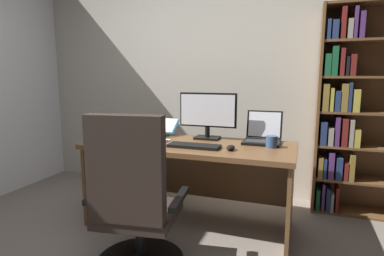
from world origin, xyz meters
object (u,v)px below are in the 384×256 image
object	(u,v)px
open_binder	(120,142)
keyboard	(194,146)
laptop	(263,136)
reading_stand_with_book	(163,127)
coffee_mug	(272,142)
bookshelf	(360,113)
desk	(192,163)
monitor	(208,115)
computer_mouse	(231,148)
notepad	(158,141)
office_chair	(134,209)
pen	(160,140)

from	to	relation	value
open_binder	keyboard	bearing A→B (deg)	-5.10
laptop	reading_stand_with_book	size ratio (longest dim) A/B	1.17
keyboard	coffee_mug	xyz separation A→B (m)	(0.59, 0.21, 0.04)
bookshelf	open_binder	distance (m)	2.19
desk	monitor	distance (m)	0.45
reading_stand_with_book	open_binder	bearing A→B (deg)	-111.04
keyboard	coffee_mug	world-z (taller)	coffee_mug
computer_mouse	open_binder	size ratio (longest dim) A/B	0.20
bookshelf	reading_stand_with_book	bearing A→B (deg)	-164.90
laptop	computer_mouse	distance (m)	0.43
desk	keyboard	xyz separation A→B (m)	(0.09, -0.22, 0.21)
notepad	office_chair	bearing A→B (deg)	-76.20
bookshelf	notepad	size ratio (longest dim) A/B	9.24
desk	keyboard	bearing A→B (deg)	-67.09
notepad	coffee_mug	world-z (taller)	coffee_mug
bookshelf	keyboard	bearing A→B (deg)	-145.37
laptop	pen	size ratio (longest dim) A/B	2.25
reading_stand_with_book	keyboard	bearing A→B (deg)	-42.19
notepad	pen	xyz separation A→B (m)	(0.02, 0.00, 0.01)
bookshelf	notepad	bearing A→B (deg)	-154.61
keyboard	coffee_mug	size ratio (longest dim) A/B	4.42
bookshelf	reading_stand_with_book	distance (m)	1.84
keyboard	notepad	size ratio (longest dim) A/B	2.00
desk	open_binder	size ratio (longest dim) A/B	3.32
office_chair	coffee_mug	world-z (taller)	office_chair
computer_mouse	pen	distance (m)	0.66
office_chair	keyboard	bearing A→B (deg)	66.54
monitor	pen	size ratio (longest dim) A/B	3.78
keyboard	open_binder	size ratio (longest dim) A/B	0.79
open_binder	notepad	distance (m)	0.32
laptop	pen	bearing A→B (deg)	-161.67
bookshelf	coffee_mug	xyz separation A→B (m)	(-0.72, -0.70, -0.18)
keyboard	desk	bearing A→B (deg)	112.91
monitor	desk	bearing A→B (deg)	-119.27
keyboard	pen	size ratio (longest dim) A/B	3.00
desk	laptop	distance (m)	0.66
desk	monitor	bearing A→B (deg)	60.73
desk	notepad	distance (m)	0.36
monitor	reading_stand_with_book	bearing A→B (deg)	174.50
monitor	coffee_mug	size ratio (longest dim) A/B	5.56
bookshelf	pen	size ratio (longest dim) A/B	13.86
bookshelf	pen	bearing A→B (deg)	-154.34
desk	reading_stand_with_book	distance (m)	0.51
laptop	coffee_mug	size ratio (longest dim) A/B	3.31
computer_mouse	notepad	world-z (taller)	computer_mouse
notepad	desk	bearing A→B (deg)	21.42
keyboard	computer_mouse	world-z (taller)	computer_mouse
desk	coffee_mug	distance (m)	0.72
desk	monitor	size ratio (longest dim) A/B	3.33
desk	office_chair	xyz separation A→B (m)	(-0.09, -0.88, -0.08)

